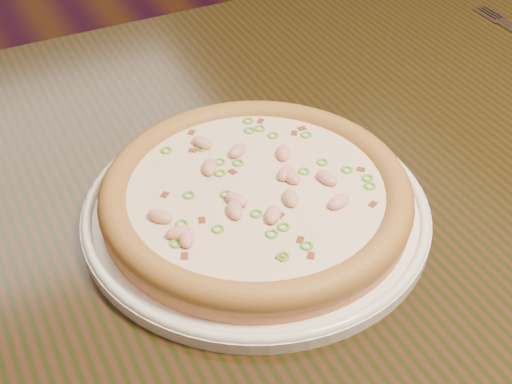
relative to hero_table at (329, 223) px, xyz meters
name	(u,v)px	position (x,y,z in m)	size (l,w,h in m)	color
ground	(239,253)	(0.16, 0.60, -0.65)	(9.00, 9.00, 0.00)	black
hero_table	(329,223)	(0.00, 0.00, 0.00)	(1.20, 0.80, 0.75)	black
plate	(256,209)	(-0.12, -0.05, 0.11)	(0.33, 0.33, 0.02)	white
pizza	(256,194)	(-0.12, -0.05, 0.13)	(0.30, 0.30, 0.03)	#CC804B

